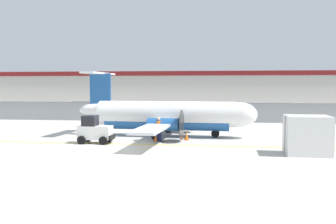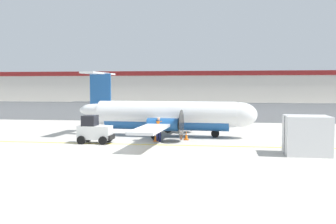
% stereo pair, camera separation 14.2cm
% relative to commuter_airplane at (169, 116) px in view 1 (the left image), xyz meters
% --- Properties ---
extents(ground_plane, '(140.00, 140.00, 0.01)m').
position_rel_commuter_airplane_xyz_m(ground_plane, '(-1.66, -4.25, -1.60)').
color(ground_plane, '#BCB7AD').
extents(perimeter_fence, '(98.00, 0.10, 2.10)m').
position_rel_commuter_airplane_xyz_m(perimeter_fence, '(-1.66, 11.75, -0.49)').
color(perimeter_fence, gray).
rests_on(perimeter_fence, ground).
extents(parking_lot_strip, '(98.00, 17.00, 0.12)m').
position_rel_commuter_airplane_xyz_m(parking_lot_strip, '(-1.66, 23.25, -1.54)').
color(parking_lot_strip, '#38383A').
rests_on(parking_lot_strip, ground).
extents(background_building, '(91.00, 8.10, 6.50)m').
position_rel_commuter_airplane_xyz_m(background_building, '(-1.66, 41.74, 1.66)').
color(background_building, beige).
rests_on(background_building, ground).
extents(commuter_airplane, '(13.97, 16.07, 4.92)m').
position_rel_commuter_airplane_xyz_m(commuter_airplane, '(0.00, 0.00, 0.00)').
color(commuter_airplane, white).
rests_on(commuter_airplane, ground).
extents(baggage_tug, '(2.36, 1.44, 1.88)m').
position_rel_commuter_airplane_xyz_m(baggage_tug, '(-4.58, -4.10, -0.75)').
color(baggage_tug, silver).
rests_on(baggage_tug, ground).
extents(ground_crew_worker, '(0.55, 0.42, 1.70)m').
position_rel_commuter_airplane_xyz_m(ground_crew_worker, '(-0.37, -2.87, -0.65)').
color(ground_crew_worker, '#191E4C').
rests_on(ground_crew_worker, ground).
extents(cargo_container, '(2.44, 2.05, 2.20)m').
position_rel_commuter_airplane_xyz_m(cargo_container, '(8.65, -6.60, -0.50)').
color(cargo_container, silver).
rests_on(cargo_container, ground).
extents(traffic_cone_near_left, '(0.36, 0.36, 0.64)m').
position_rel_commuter_airplane_xyz_m(traffic_cone_near_left, '(1.45, -1.75, -1.29)').
color(traffic_cone_near_left, orange).
rests_on(traffic_cone_near_left, ground).
extents(traffic_cone_near_right, '(0.36, 0.36, 0.64)m').
position_rel_commuter_airplane_xyz_m(traffic_cone_near_right, '(-7.22, 0.36, -1.29)').
color(traffic_cone_near_right, orange).
rests_on(traffic_cone_near_right, ground).
extents(traffic_cone_far_left, '(0.36, 0.36, 0.64)m').
position_rel_commuter_airplane_xyz_m(traffic_cone_far_left, '(-0.59, -2.75, -1.29)').
color(traffic_cone_far_left, orange).
rests_on(traffic_cone_far_left, ground).
extents(parked_car_0, '(4.25, 2.10, 1.58)m').
position_rel_commuter_airplane_xyz_m(parked_car_0, '(-15.15, 21.84, -0.71)').
color(parked_car_0, silver).
rests_on(parked_car_0, parking_lot_strip).
extents(parked_car_1, '(4.37, 2.39, 1.58)m').
position_rel_commuter_airplane_xyz_m(parked_car_1, '(-7.06, 16.76, -0.71)').
color(parked_car_1, gray).
rests_on(parked_car_1, parking_lot_strip).
extents(parked_car_2, '(4.31, 2.25, 1.58)m').
position_rel_commuter_airplane_xyz_m(parked_car_2, '(2.68, 23.03, -0.71)').
color(parked_car_2, black).
rests_on(parked_car_2, parking_lot_strip).
extents(parked_car_3, '(4.30, 2.21, 1.58)m').
position_rel_commuter_airplane_xyz_m(parked_car_3, '(10.89, 20.52, -0.71)').
color(parked_car_3, '#19662D').
rests_on(parked_car_3, parking_lot_strip).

